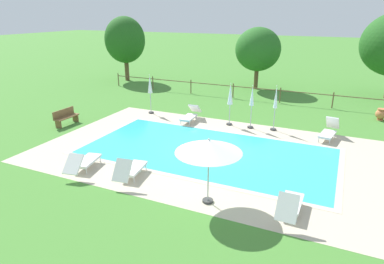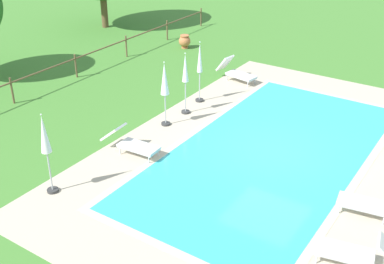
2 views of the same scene
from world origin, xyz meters
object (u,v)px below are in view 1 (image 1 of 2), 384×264
Objects in this scene: patio_umbrella_closed_row_west at (150,87)px; patio_umbrella_closed_row_mid_east at (252,101)px; sun_lounger_north_near_steps at (290,204)px; patio_umbrella_closed_row_centre at (276,102)px; patio_umbrella_closed_row_mid_west at (230,97)px; sun_lounger_north_far at (191,115)px; patio_umbrella_open_foreground at (209,146)px; tree_far_west at (258,49)px; sun_lounger_north_end at (83,162)px; tree_centre at (125,40)px; terracotta_urn_near_fence at (381,114)px; sun_lounger_north_mid at (131,169)px; sun_lounger_south_near_corner at (329,131)px; wooden_bench_lawn_side at (66,117)px.

patio_umbrella_closed_row_mid_east is at bearing -1.65° from patio_umbrella_closed_row_west.
sun_lounger_north_near_steps is 0.76× the size of patio_umbrella_closed_row_centre.
patio_umbrella_closed_row_centre is at bearing 105.16° from sun_lounger_north_near_steps.
patio_umbrella_closed_row_west is 5.12m from patio_umbrella_closed_row_mid_west.
sun_lounger_north_near_steps is 8.34m from patio_umbrella_closed_row_mid_east.
sun_lounger_north_near_steps is 0.92× the size of sun_lounger_north_far.
patio_umbrella_open_foreground is at bearing -61.44° from sun_lounger_north_far.
tree_far_west is (-3.43, 9.58, 1.61)m from patio_umbrella_closed_row_centre.
patio_umbrella_closed_row_west is at bearing 102.33° from sun_lounger_north_end.
sun_lounger_north_near_steps is at bearing -47.42° from sun_lounger_north_far.
terracotta_urn_near_fence is at bearing -10.95° from tree_centre.
tree_centre is at bearing 125.25° from sun_lounger_north_mid.
sun_lounger_north_far is 0.36× the size of tree_centre.
terracotta_urn_near_fence is at bearing 65.11° from patio_umbrella_open_foreground.
sun_lounger_south_near_corner is at bearing -0.83° from patio_umbrella_closed_row_west.
wooden_bench_lawn_side is at bearing -118.19° from tree_far_west.
sun_lounger_north_end is at bearing -113.43° from patio_umbrella_closed_row_mid_west.
patio_umbrella_closed_row_mid_west reaches higher than sun_lounger_north_mid.
sun_lounger_north_mid is 0.96× the size of sun_lounger_north_far.
sun_lounger_north_mid is 2.81× the size of terracotta_urn_near_fence.
sun_lounger_north_mid reaches higher than terracotta_urn_near_fence.
patio_umbrella_closed_row_centre reaches higher than sun_lounger_north_near_steps.
sun_lounger_north_mid is 8.64m from patio_umbrella_closed_row_centre.
wooden_bench_lawn_side is at bearing 163.00° from sun_lounger_north_near_steps.
patio_umbrella_closed_row_west is 1.03× the size of patio_umbrella_closed_row_mid_east.
patio_umbrella_closed_row_west is at bearing 141.09° from sun_lounger_north_near_steps.
sun_lounger_north_mid is 19.77m from tree_centre.
sun_lounger_north_end is at bearing -120.55° from patio_umbrella_closed_row_mid_east.
sun_lounger_south_near_corner is 5.27m from patio_umbrella_closed_row_mid_west.
wooden_bench_lawn_side is 13.19m from tree_centre.
terracotta_urn_near_fence is (5.73, 12.35, -1.61)m from patio_umbrella_open_foreground.
terracotta_urn_near_fence is at bearing 60.25° from sun_lounger_south_near_corner.
patio_umbrella_closed_row_west is at bearing -47.69° from tree_centre.
tree_centre is at bearing 136.94° from sun_lounger_north_near_steps.
sun_lounger_south_near_corner is (6.44, 7.60, 0.00)m from sun_lounger_north_mid.
patio_umbrella_open_foreground is at bearing -114.89° from terracotta_urn_near_fence.
patio_umbrella_closed_row_mid_west is at bearing 66.57° from sun_lounger_north_end.
patio_umbrella_closed_row_west is 10.50m from tree_far_west.
sun_lounger_south_near_corner is at bearing 49.75° from sun_lounger_north_mid.
tree_far_west is (-2.96, 17.63, 1.15)m from patio_umbrella_open_foreground.
tree_centre is (-11.54, -1.37, 0.44)m from tree_far_west.
sun_lounger_north_near_steps is 0.82× the size of patio_umbrella_open_foreground.
sun_lounger_north_near_steps is 0.96× the size of sun_lounger_south_near_corner.
patio_umbrella_closed_row_centre is (7.52, -0.02, -0.12)m from patio_umbrella_closed_row_west.
sun_lounger_north_end is 8.23m from patio_umbrella_closed_row_west.
sun_lounger_south_near_corner is at bearing 0.50° from patio_umbrella_closed_row_mid_east.
sun_lounger_north_far is 1.33× the size of wooden_bench_lawn_side.
sun_lounger_north_far is at bearing 97.17° from sun_lounger_north_mid.
sun_lounger_north_far is 3.62m from patio_umbrella_closed_row_mid_east.
tree_far_west reaches higher than terracotta_urn_near_fence.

